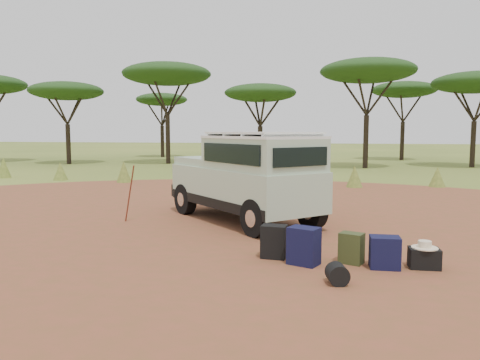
% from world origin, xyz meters
% --- Properties ---
extents(ground, '(140.00, 140.00, 0.00)m').
position_xyz_m(ground, '(0.00, 0.00, 0.00)').
color(ground, '#536925').
rests_on(ground, ground).
extents(dirt_clearing, '(23.00, 23.00, 0.01)m').
position_xyz_m(dirt_clearing, '(0.00, 0.00, 0.00)').
color(dirt_clearing, brown).
rests_on(dirt_clearing, ground).
extents(grass_fringe, '(36.60, 1.60, 0.90)m').
position_xyz_m(grass_fringe, '(0.12, 8.67, 0.40)').
color(grass_fringe, '#536925').
rests_on(grass_fringe, ground).
extents(acacia_treeline, '(46.70, 13.20, 6.26)m').
position_xyz_m(acacia_treeline, '(0.75, 19.81, 4.87)').
color(acacia_treeline, black).
rests_on(acacia_treeline, ground).
extents(safari_vehicle, '(4.07, 4.11, 2.04)m').
position_xyz_m(safari_vehicle, '(0.30, 1.23, 0.98)').
color(safari_vehicle, '#A9C1A5').
rests_on(safari_vehicle, ground).
extents(walking_staff, '(0.35, 0.20, 1.30)m').
position_xyz_m(walking_staff, '(-2.26, 0.62, 0.65)').
color(walking_staff, maroon).
rests_on(walking_staff, ground).
extents(backpack_black, '(0.42, 0.33, 0.54)m').
position_xyz_m(backpack_black, '(1.29, -1.71, 0.27)').
color(backpack_black, black).
rests_on(backpack_black, ground).
extents(backpack_navy, '(0.54, 0.47, 0.59)m').
position_xyz_m(backpack_navy, '(1.78, -2.00, 0.29)').
color(backpack_navy, '#111338').
rests_on(backpack_navy, ground).
extents(backpack_olive, '(0.42, 0.36, 0.49)m').
position_xyz_m(backpack_olive, '(2.51, -1.79, 0.24)').
color(backpack_olive, '#3C4821').
rests_on(backpack_olive, ground).
extents(duffel_navy, '(0.44, 0.34, 0.49)m').
position_xyz_m(duffel_navy, '(2.99, -1.96, 0.24)').
color(duffel_navy, '#111338').
rests_on(duffel_navy, ground).
extents(hard_case, '(0.45, 0.33, 0.31)m').
position_xyz_m(hard_case, '(3.57, -1.84, 0.16)').
color(hard_case, black).
rests_on(hard_case, ground).
extents(stuff_sack, '(0.34, 0.34, 0.29)m').
position_xyz_m(stuff_sack, '(2.28, -2.84, 0.14)').
color(stuff_sack, black).
rests_on(stuff_sack, ground).
extents(safari_hat, '(0.39, 0.39, 0.11)m').
position_xyz_m(safari_hat, '(3.57, -1.84, 0.35)').
color(safari_hat, beige).
rests_on(safari_hat, hard_case).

